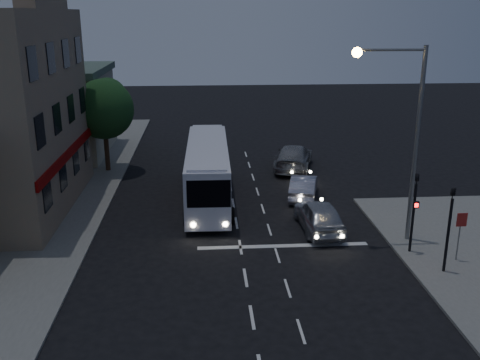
{
  "coord_description": "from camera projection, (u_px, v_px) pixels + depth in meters",
  "views": [
    {
      "loc": [
        -1.58,
        -20.73,
        10.45
      ],
      "look_at": [
        0.22,
        5.44,
        2.2
      ],
      "focal_mm": 40.0,
      "sensor_mm": 36.0,
      "label": 1
    }
  ],
  "objects": [
    {
      "name": "ground",
      "position": [
        244.0,
        267.0,
        22.97
      ],
      "size": [
        120.0,
        120.0,
        0.0
      ],
      "primitive_type": "plane",
      "color": "black"
    },
    {
      "name": "sidewalk_far",
      "position": [
        0.0,
        208.0,
        29.71
      ],
      "size": [
        12.0,
        50.0,
        0.12
      ],
      "primitive_type": "cube",
      "color": "slate",
      "rests_on": "ground"
    },
    {
      "name": "road_markings",
      "position": [
        265.0,
        235.0,
        26.2
      ],
      "size": [
        8.0,
        30.55,
        0.01
      ],
      "color": "silver",
      "rests_on": "ground"
    },
    {
      "name": "tour_bus",
      "position": [
        208.0,
        170.0,
        30.61
      ],
      "size": [
        2.61,
        11.0,
        3.37
      ],
      "rotation": [
        0.0,
        0.0,
        -0.01
      ],
      "color": "silver",
      "rests_on": "ground"
    },
    {
      "name": "car_suv",
      "position": [
        319.0,
        215.0,
        26.62
      ],
      "size": [
        2.05,
        4.67,
        1.56
      ],
      "primitive_type": "imported",
      "rotation": [
        0.0,
        0.0,
        3.19
      ],
      "color": "#AEB1B8",
      "rests_on": "ground"
    },
    {
      "name": "car_sedan_a",
      "position": [
        304.0,
        186.0,
        31.36
      ],
      "size": [
        2.43,
        4.37,
        1.37
      ],
      "primitive_type": "imported",
      "rotation": [
        0.0,
        0.0,
        2.89
      ],
      "color": "#A9A9BA",
      "rests_on": "ground"
    },
    {
      "name": "car_sedan_b",
      "position": [
        293.0,
        157.0,
        37.14
      ],
      "size": [
        3.73,
        6.15,
        1.67
      ],
      "primitive_type": "imported",
      "rotation": [
        0.0,
        0.0,
        2.88
      ],
      "color": "gray",
      "rests_on": "ground"
    },
    {
      "name": "traffic_signal_main",
      "position": [
        415.0,
        203.0,
        23.48
      ],
      "size": [
        0.25,
        0.35,
        4.1
      ],
      "color": "black",
      "rests_on": "sidewalk_near"
    },
    {
      "name": "traffic_signal_side",
      "position": [
        450.0,
        220.0,
        21.65
      ],
      "size": [
        0.18,
        0.15,
        4.1
      ],
      "color": "black",
      "rests_on": "sidewalk_near"
    },
    {
      "name": "regulatory_sign",
      "position": [
        460.0,
        229.0,
        22.87
      ],
      "size": [
        0.45,
        0.12,
        2.2
      ],
      "color": "slate",
      "rests_on": "sidewalk_near"
    },
    {
      "name": "streetlight",
      "position": [
        404.0,
        123.0,
        23.83
      ],
      "size": [
        3.32,
        0.44,
        9.0
      ],
      "color": "slate",
      "rests_on": "sidewalk_near"
    },
    {
      "name": "low_building_north",
      "position": [
        45.0,
        111.0,
        40.1
      ],
      "size": [
        9.4,
        9.4,
        6.5
      ],
      "color": "gray",
      "rests_on": "sidewalk_far"
    },
    {
      "name": "street_tree",
      "position": [
        103.0,
        106.0,
        35.38
      ],
      "size": [
        4.0,
        4.0,
        6.2
      ],
      "color": "black",
      "rests_on": "sidewalk_far"
    }
  ]
}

